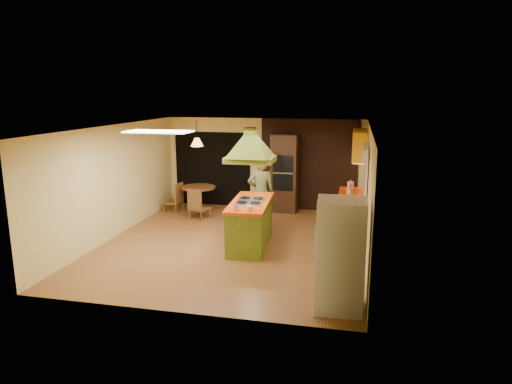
% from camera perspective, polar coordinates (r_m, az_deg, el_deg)
% --- Properties ---
extents(ground, '(6.50, 6.50, 0.00)m').
position_cam_1_polar(ground, '(9.95, -2.74, -6.39)').
color(ground, '#975F31').
rests_on(ground, ground).
extents(room_walls, '(5.50, 6.50, 6.50)m').
position_cam_1_polar(room_walls, '(9.62, -2.82, 0.67)').
color(room_walls, '#F9F1B2').
rests_on(room_walls, ground).
extents(ceiling_plane, '(6.50, 6.50, 0.00)m').
position_cam_1_polar(ceiling_plane, '(9.45, -2.90, 8.11)').
color(ceiling_plane, silver).
rests_on(ceiling_plane, room_walls).
extents(brick_panel, '(2.64, 0.03, 2.50)m').
position_cam_1_polar(brick_panel, '(12.53, 6.63, 3.35)').
color(brick_panel, '#381E14').
rests_on(brick_panel, ground).
extents(nook_opening, '(2.20, 0.03, 2.10)m').
position_cam_1_polar(nook_opening, '(13.12, -5.43, 2.90)').
color(nook_opening, black).
rests_on(nook_opening, ground).
extents(right_counter, '(0.62, 3.05, 0.92)m').
position_cam_1_polar(right_counter, '(10.07, 11.77, -3.67)').
color(right_counter, olive).
rests_on(right_counter, ground).
extents(upper_cabinets, '(0.34, 1.40, 0.70)m').
position_cam_1_polar(upper_cabinets, '(11.36, 12.84, 5.76)').
color(upper_cabinets, yellow).
rests_on(upper_cabinets, room_walls).
extents(window_right, '(0.12, 1.35, 1.06)m').
position_cam_1_polar(window_right, '(9.60, 13.56, 3.47)').
color(window_right, black).
rests_on(window_right, room_walls).
extents(fluor_panel, '(1.20, 0.60, 0.03)m').
position_cam_1_polar(fluor_panel, '(8.69, -12.09, 7.39)').
color(fluor_panel, white).
rests_on(fluor_panel, ceiling_plane).
extents(kitchen_island, '(0.91, 1.99, 0.98)m').
position_cam_1_polar(kitchen_island, '(9.65, -0.71, -3.93)').
color(kitchen_island, olive).
rests_on(kitchen_island, ground).
extents(range_hood, '(0.99, 0.72, 0.79)m').
position_cam_1_polar(range_hood, '(9.31, -0.74, 6.54)').
color(range_hood, olive).
rests_on(range_hood, ceiling_plane).
extents(man, '(0.72, 0.57, 1.73)m').
position_cam_1_polar(man, '(10.82, 0.62, -0.08)').
color(man, brown).
rests_on(man, ground).
extents(refrigerator, '(0.73, 0.69, 1.69)m').
position_cam_1_polar(refrigerator, '(6.90, 10.44, -7.80)').
color(refrigerator, silver).
rests_on(refrigerator, ground).
extents(wall_oven, '(0.70, 0.61, 2.11)m').
position_cam_1_polar(wall_oven, '(12.36, 3.59, 2.37)').
color(wall_oven, '#3F2514').
rests_on(wall_oven, ground).
extents(dining_table, '(0.93, 0.93, 0.70)m').
position_cam_1_polar(dining_table, '(12.49, -7.21, -0.25)').
color(dining_table, brown).
rests_on(dining_table, ground).
extents(chair_left, '(0.49, 0.49, 0.79)m').
position_cam_1_polar(chair_left, '(12.67, -10.33, -0.60)').
color(chair_left, brown).
rests_on(chair_left, ground).
extents(chair_near, '(0.54, 0.54, 0.80)m').
position_cam_1_polar(chair_near, '(11.83, -7.11, -1.39)').
color(chair_near, brown).
rests_on(chair_near, ground).
extents(pendant_lamp, '(0.34, 0.34, 0.22)m').
position_cam_1_polar(pendant_lamp, '(12.26, -7.39, 6.20)').
color(pendant_lamp, '#FF9E3F').
rests_on(pendant_lamp, ceiling_plane).
extents(canister_large, '(0.20, 0.20, 0.22)m').
position_cam_1_polar(canister_large, '(10.94, 11.73, 0.69)').
color(canister_large, beige).
rests_on(canister_large, right_counter).
extents(canister_medium, '(0.16, 0.16, 0.21)m').
position_cam_1_polar(canister_medium, '(10.32, 11.66, -0.06)').
color(canister_medium, '#F2E7C3').
rests_on(canister_medium, right_counter).
extents(canister_small, '(0.14, 0.14, 0.15)m').
position_cam_1_polar(canister_small, '(10.75, 11.70, 0.30)').
color(canister_small, beige).
rests_on(canister_small, right_counter).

